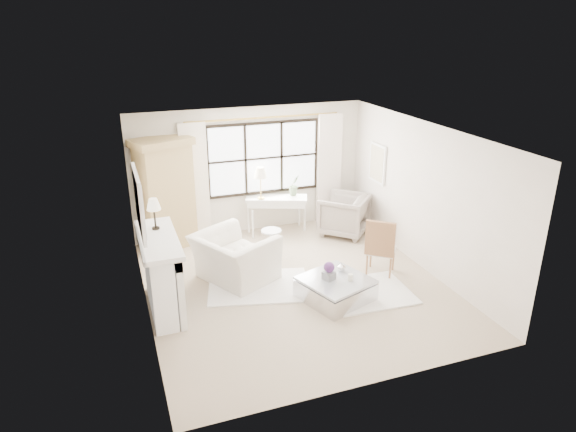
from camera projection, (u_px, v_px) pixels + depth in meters
name	position (u px, v px, depth m)	size (l,w,h in m)	color
floor	(295.00, 286.00, 8.99)	(5.50, 5.50, 0.00)	#BEA88D
ceiling	(296.00, 133.00, 8.01)	(5.50, 5.50, 0.00)	white
wall_back	(250.00, 171.00, 10.91)	(5.00, 5.00, 0.00)	silver
wall_front	(377.00, 291.00, 6.09)	(5.00, 5.00, 0.00)	beige
wall_left	(140.00, 234.00, 7.71)	(5.50, 5.50, 0.00)	white
wall_right	(424.00, 197.00, 9.29)	(5.50, 5.50, 0.00)	silver
window_pane	(264.00, 158.00, 10.90)	(2.40, 0.02, 1.50)	silver
window_frame	(264.00, 158.00, 10.89)	(2.50, 0.04, 1.50)	black
curtain_rod	(264.00, 118.00, 10.53)	(0.04, 0.04, 3.30)	#A9853A
curtain_left	(195.00, 183.00, 10.48)	(0.55, 0.10, 2.47)	white
curtain_right	(329.00, 169.00, 11.44)	(0.55, 0.10, 2.47)	white
fireplace	(160.00, 273.00, 8.03)	(0.58, 1.66, 1.26)	white
mirror_frame	(139.00, 203.00, 7.54)	(0.05, 1.15, 0.95)	silver
mirror_glass	(141.00, 203.00, 7.55)	(0.02, 1.00, 0.80)	silver
art_frame	(378.00, 163.00, 10.70)	(0.04, 0.62, 0.82)	white
art_canvas	(377.00, 163.00, 10.69)	(0.01, 0.52, 0.72)	beige
mantel_lamp	(154.00, 206.00, 7.98)	(0.22, 0.22, 0.51)	black
armoire	(165.00, 193.00, 10.16)	(1.30, 1.06, 2.24)	tan
console_table	(277.00, 214.00, 11.13)	(1.37, 0.89, 0.80)	white
console_lamp	(260.00, 173.00, 10.68)	(0.28, 0.28, 0.69)	#A58539
orchid_plant	(294.00, 185.00, 11.03)	(0.25, 0.20, 0.45)	#617B52
side_table	(271.00, 238.00, 10.09)	(0.40, 0.40, 0.51)	silver
rug_left	(259.00, 286.00, 8.93)	(1.73, 1.22, 0.03)	white
rug_right	(363.00, 293.00, 8.71)	(1.59, 1.19, 0.03)	white
club_armchair	(235.00, 258.00, 9.06)	(1.31, 1.14, 0.85)	white
wingback_chair	(344.00, 215.00, 11.01)	(0.93, 0.96, 0.87)	gray
french_chair	(380.00, 258.00, 9.30)	(0.68, 0.68, 1.08)	#A16C43
coffee_table	(335.00, 289.00, 8.49)	(1.27, 1.27, 0.38)	silver
planter_box	(329.00, 276.00, 8.39)	(0.17, 0.17, 0.13)	slate
planter_flowers	(329.00, 267.00, 8.33)	(0.18, 0.18, 0.18)	#532968
pillar_candle	(350.00, 277.00, 8.34)	(0.08, 0.08, 0.12)	beige
coffee_vase	(341.00, 267.00, 8.67)	(0.15, 0.15, 0.15)	silver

